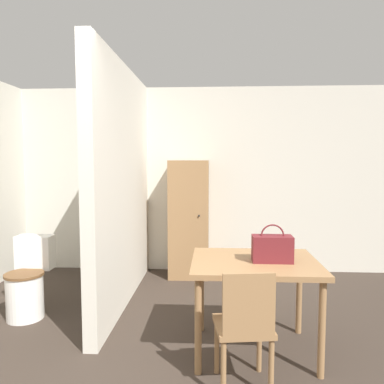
{
  "coord_description": "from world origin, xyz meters",
  "views": [
    {
      "loc": [
        0.37,
        -1.64,
        1.52
      ],
      "look_at": [
        0.18,
        1.78,
        1.23
      ],
      "focal_mm": 35.0,
      "sensor_mm": 36.0,
      "label": 1
    }
  ],
  "objects": [
    {
      "name": "wooden_chair",
      "position": [
        0.58,
        0.73,
        0.45
      ],
      "size": [
        0.41,
        0.41,
        0.83
      ],
      "rotation": [
        0.0,
        0.0,
        0.12
      ],
      "color": "#997047",
      "rests_on": "ground_plane"
    },
    {
      "name": "handbag",
      "position": [
        0.83,
        1.22,
        0.84
      ],
      "size": [
        0.31,
        0.15,
        0.29
      ],
      "color": "maroon",
      "rests_on": "dining_table"
    },
    {
      "name": "wooden_cabinet",
      "position": [
        0.06,
        3.19,
        0.76
      ],
      "size": [
        0.51,
        0.5,
        1.52
      ],
      "color": "#997047",
      "rests_on": "ground_plane"
    },
    {
      "name": "wall_back",
      "position": [
        0.0,
        3.51,
        1.25
      ],
      "size": [
        5.54,
        0.12,
        2.5
      ],
      "color": "beige",
      "rests_on": "ground_plane"
    },
    {
      "name": "partition_wall",
      "position": [
        -0.59,
        2.29,
        1.25
      ],
      "size": [
        0.12,
        2.32,
        2.5
      ],
      "color": "beige",
      "rests_on": "ground_plane"
    },
    {
      "name": "dining_table",
      "position": [
        0.7,
        1.25,
        0.65
      ],
      "size": [
        0.98,
        0.81,
        0.74
      ],
      "color": "#997047",
      "rests_on": "ground_plane"
    },
    {
      "name": "toilet",
      "position": [
        -1.43,
        1.82,
        0.33
      ],
      "size": [
        0.36,
        0.51,
        0.76
      ],
      "color": "white",
      "rests_on": "ground_plane"
    }
  ]
}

